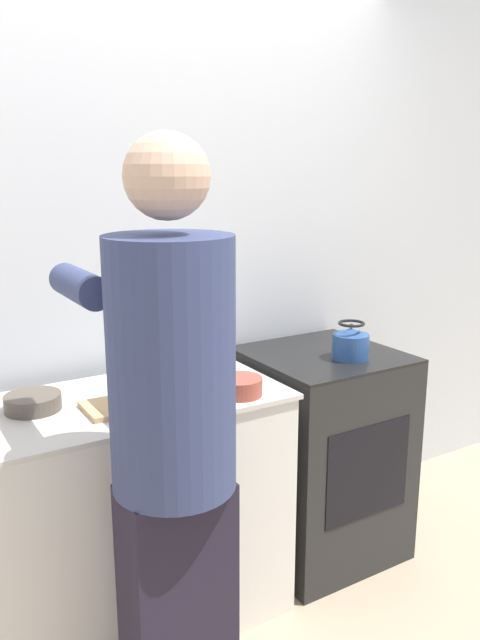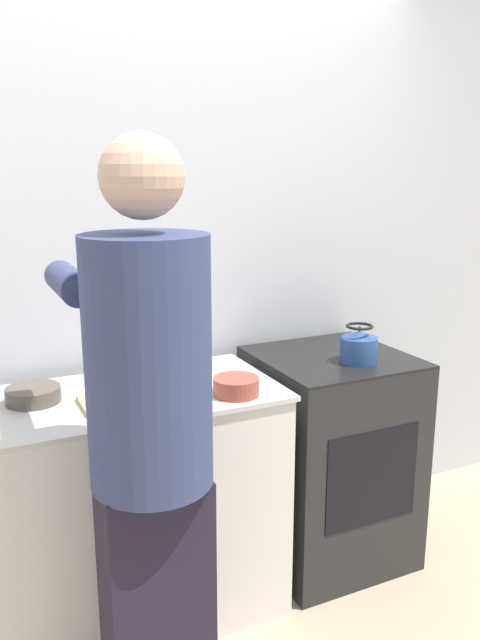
# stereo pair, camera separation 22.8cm
# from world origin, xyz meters

# --- Properties ---
(wall_back) EXTENTS (8.00, 0.05, 2.60)m
(wall_back) POSITION_xyz_m (0.00, 0.68, 1.30)
(wall_back) COLOR silver
(wall_back) RESTS_ON ground_plane
(counter) EXTENTS (1.37, 0.59, 0.91)m
(counter) POSITION_xyz_m (-0.33, 0.28, 0.45)
(counter) COLOR silver
(counter) RESTS_ON ground_plane
(oven) EXTENTS (0.61, 0.61, 0.93)m
(oven) POSITION_xyz_m (0.70, 0.30, 0.46)
(oven) COLOR black
(oven) RESTS_ON ground_plane
(person) EXTENTS (0.39, 0.62, 1.79)m
(person) POSITION_xyz_m (-0.28, -0.24, 0.97)
(person) COLOR black
(person) RESTS_ON ground_plane
(cutting_board) EXTENTS (0.31, 0.18, 0.02)m
(cutting_board) POSITION_xyz_m (-0.22, 0.20, 0.91)
(cutting_board) COLOR tan
(cutting_board) RESTS_ON counter
(knife) EXTENTS (0.22, 0.07, 0.01)m
(knife) POSITION_xyz_m (-0.18, 0.21, 0.93)
(knife) COLOR silver
(knife) RESTS_ON cutting_board
(kettle) EXTENTS (0.15, 0.15, 0.16)m
(kettle) POSITION_xyz_m (0.74, 0.19, 0.99)
(kettle) COLOR #284C8C
(kettle) RESTS_ON oven
(bowl_prep) EXTENTS (0.19, 0.19, 0.05)m
(bowl_prep) POSITION_xyz_m (-0.52, 0.34, 0.93)
(bowl_prep) COLOR brown
(bowl_prep) RESTS_ON counter
(bowl_mixing) EXTENTS (0.17, 0.17, 0.06)m
(bowl_mixing) POSITION_xyz_m (0.15, 0.10, 0.94)
(bowl_mixing) COLOR #9E4738
(bowl_mixing) RESTS_ON counter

